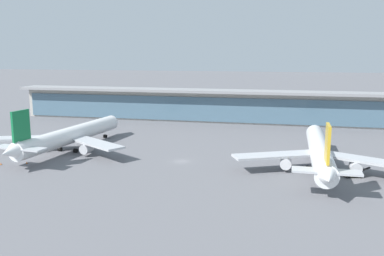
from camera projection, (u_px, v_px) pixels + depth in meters
name	position (u px, v px, depth m)	size (l,w,h in m)	color
ground_plane	(181.00, 161.00, 123.20)	(1200.00, 1200.00, 0.00)	slate
airliner_left_stand	(70.00, 135.00, 135.46)	(47.34, 61.90, 16.48)	white
airliner_centre_stand	(320.00, 151.00, 113.70)	(47.61, 61.77, 16.48)	white
service_truck_mid_apron_olive	(354.00, 174.00, 107.21)	(6.91, 3.17, 2.70)	olive
terminal_building	(220.00, 105.00, 191.73)	(199.49, 12.80, 15.20)	#B2ADA3
safety_cone_bravo	(27.00, 163.00, 120.57)	(0.62, 0.62, 0.70)	orange
safety_cone_charlie	(1.00, 164.00, 119.20)	(0.62, 0.62, 0.70)	orange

